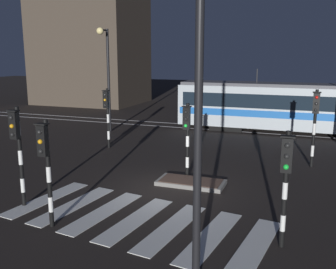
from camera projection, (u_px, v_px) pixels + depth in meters
name	position (u px, v px, depth m)	size (l,w,h in m)	color
ground_plane	(167.00, 190.00, 14.90)	(120.00, 120.00, 0.00)	black
rail_near	(230.00, 131.00, 26.17)	(80.00, 0.12, 0.03)	#59595E
rail_far	(234.00, 127.00, 27.49)	(80.00, 0.12, 0.03)	#59595E
crosswalk_zebra	(136.00, 219.00, 12.23)	(8.71, 4.80, 0.02)	silver
traffic_island	(191.00, 182.00, 15.50)	(2.67, 1.28, 0.18)	slate
traffic_light_corner_far_left	(107.00, 109.00, 21.08)	(0.36, 0.42, 3.29)	black
traffic_light_corner_far_right	(315.00, 117.00, 17.37)	(0.36, 0.42, 3.58)	black
traffic_light_corner_near_right	(286.00, 173.00, 10.03)	(0.36, 0.42, 3.21)	black
traffic_light_median_centre	(187.00, 130.00, 15.87)	(0.36, 0.42, 3.16)	black
traffic_light_corner_near_left	(17.00, 142.00, 12.83)	(0.36, 0.42, 3.44)	black
traffic_light_kerb_mid_left	(46.00, 158.00, 11.25)	(0.36, 0.42, 3.30)	black
street_lamp_near_kerb	(196.00, 69.00, 7.59)	(0.44, 1.21, 7.73)	black
street_lamp_trackside_left	(106.00, 67.00, 25.01)	(0.44, 1.21, 6.72)	black
tram	(290.00, 107.00, 25.22)	(14.70, 2.58, 4.15)	#B2BCC1
building_backdrop	(90.00, 36.00, 39.92)	(10.26, 8.00, 13.71)	#42382D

